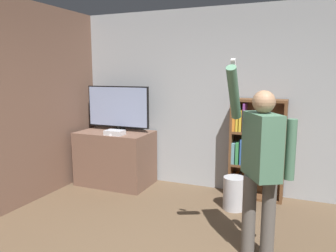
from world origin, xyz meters
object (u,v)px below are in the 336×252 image
(game_console, at_px, (115,133))
(waste_bin, at_px, (234,193))
(bookshelf, at_px, (252,149))
(person, at_px, (261,159))
(television, at_px, (118,108))

(game_console, bearing_deg, waste_bin, -1.54)
(bookshelf, relative_size, person, 0.75)
(television, relative_size, waste_bin, 2.49)
(game_console, xyz_separation_m, person, (2.24, -1.08, 0.10))
(person, height_order, waste_bin, person)
(game_console, xyz_separation_m, waste_bin, (1.81, -0.05, -0.66))
(television, xyz_separation_m, bookshelf, (2.08, 0.14, -0.51))
(game_console, relative_size, bookshelf, 0.20)
(bookshelf, distance_m, person, 1.61)
(television, xyz_separation_m, game_console, (0.14, -0.34, -0.33))
(television, relative_size, bookshelf, 0.76)
(game_console, distance_m, bookshelf, 2.01)
(television, bearing_deg, waste_bin, -11.22)
(game_console, xyz_separation_m, bookshelf, (1.94, 0.48, -0.18))
(waste_bin, bearing_deg, game_console, 178.46)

